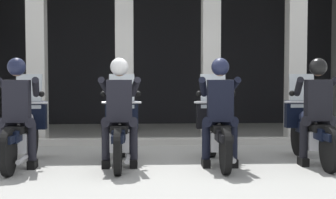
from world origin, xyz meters
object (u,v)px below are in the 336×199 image
object	(u,v)px
motorcycle_center_right	(217,130)
motorcycle_far_right	(311,130)
motorcycle_center_left	(121,131)
police_officer_center_right	(220,103)
police_officer_far_right	(317,102)
motorcycle_far_left	(23,131)
police_officer_center_left	(120,103)
police_officer_far_left	(17,103)

from	to	relation	value
motorcycle_center_right	motorcycle_far_right	world-z (taller)	same
motorcycle_center_left	police_officer_center_right	xyz separation A→B (m)	(1.45, -0.31, 0.44)
motorcycle_far_right	motorcycle_center_left	bearing A→B (deg)	171.52
motorcycle_far_right	police_officer_far_right	bearing A→B (deg)	-99.17
motorcycle_far_left	motorcycle_center_right	xyz separation A→B (m)	(2.90, -0.02, 0.00)
police_officer_center_left	police_officer_center_right	distance (m)	1.45
police_officer_far_left	police_officer_center_left	size ratio (longest dim) A/B	1.00
police_officer_far_left	motorcycle_far_right	distance (m)	4.38
police_officer_far_left	motorcycle_far_right	size ratio (longest dim) A/B	0.78
police_officer_center_right	police_officer_far_right	size ratio (longest dim) A/B	1.00
police_officer_far_left	motorcycle_center_right	distance (m)	2.94
police_officer_center_left	police_officer_center_right	bearing A→B (deg)	-10.28
motorcycle_center_left	police_officer_far_right	world-z (taller)	police_officer_far_right
motorcycle_far_left	police_officer_center_right	bearing A→B (deg)	-11.60
police_officer_center_right	police_officer_far_right	distance (m)	1.45
police_officer_far_left	police_officer_far_right	bearing A→B (deg)	-5.27
motorcycle_far_right	police_officer_far_right	xyz separation A→B (m)	(-0.00, -0.28, 0.44)
police_officer_far_right	motorcycle_center_left	bearing A→B (deg)	165.92
police_officer_center_left	police_officer_center_right	xyz separation A→B (m)	(1.45, -0.03, 0.00)
police_officer_far_left	police_officer_center_right	distance (m)	2.90
police_officer_center_left	motorcycle_far_right	bearing A→B (deg)	-3.27
motorcycle_center_left	motorcycle_center_right	world-z (taller)	same
police_officer_center_left	motorcycle_far_right	world-z (taller)	police_officer_center_left
police_officer_center_left	police_officer_far_right	xyz separation A→B (m)	(2.90, 0.02, 0.00)
motorcycle_center_left	motorcycle_far_right	size ratio (longest dim) A/B	1.00
police_officer_center_right	motorcycle_far_right	distance (m)	1.55
police_officer_far_left	motorcycle_center_right	bearing A→B (deg)	-0.42
motorcycle_far_left	police_officer_center_left	distance (m)	1.54
motorcycle_center_left	police_officer_far_right	xyz separation A→B (m)	(2.90, -0.26, 0.44)
police_officer_far_right	motorcycle_center_right	bearing A→B (deg)	161.81
motorcycle_center_left	motorcycle_far_right	distance (m)	2.90
motorcycle_center_left	police_officer_far_right	distance (m)	2.94
motorcycle_far_left	police_officer_far_left	xyz separation A→B (m)	(-0.00, -0.28, 0.44)
motorcycle_center_left	motorcycle_center_right	bearing A→B (deg)	-10.28
police_officer_far_left	motorcycle_center_left	bearing A→B (deg)	5.67
motorcycle_far_right	motorcycle_center_right	bearing A→B (deg)	172.95
motorcycle_far_right	police_officer_far_left	bearing A→B (deg)	175.19
police_officer_center_left	motorcycle_center_right	distance (m)	1.54
motorcycle_center_right	police_officer_far_left	bearing A→B (deg)	-179.07
motorcycle_center_right	motorcycle_far_right	bearing A→B (deg)	-2.43
police_officer_far_left	police_officer_far_right	xyz separation A→B (m)	(4.35, 0.03, 0.00)
motorcycle_far_left	police_officer_center_left	bearing A→B (deg)	-16.47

